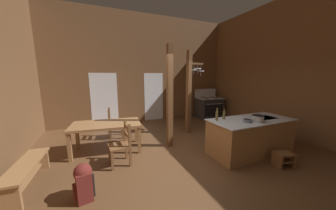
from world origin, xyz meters
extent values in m
cube|color=brown|center=(0.00, 0.00, -0.05)|extent=(8.21, 8.01, 0.10)
cube|color=brown|center=(0.00, 3.68, 2.21)|extent=(8.21, 0.14, 4.41)
cube|color=brown|center=(3.78, 0.00, 2.21)|extent=(0.14, 8.01, 4.41)
cube|color=white|center=(-1.67, 3.60, 1.02)|extent=(1.00, 0.01, 2.05)
cube|color=white|center=(0.37, 3.60, 1.02)|extent=(0.84, 0.01, 2.05)
cube|color=#9E7044|center=(1.56, -0.49, 0.43)|extent=(2.10, 0.91, 0.86)
cube|color=#B7BABF|center=(1.56, -0.49, 0.87)|extent=(2.16, 0.97, 0.02)
cube|color=black|center=(2.04, -0.49, 0.88)|extent=(0.52, 0.40, 0.00)
cube|color=black|center=(1.56, -0.06, 0.05)|extent=(2.00, 0.05, 0.10)
cube|color=#2E2E2E|center=(2.89, 2.98, 0.45)|extent=(1.13, 0.81, 0.90)
cube|color=black|center=(2.87, 2.59, 0.42)|extent=(0.93, 0.05, 0.52)
cylinder|color=#B7BABF|center=(2.87, 2.57, 0.70)|extent=(0.83, 0.06, 0.02)
cube|color=#B7BABF|center=(2.89, 2.98, 0.92)|extent=(1.17, 0.85, 0.03)
cube|color=#B7BABF|center=(2.90, 3.34, 1.12)|extent=(1.14, 0.09, 0.40)
cylinder|color=black|center=(3.13, 2.81, 0.94)|extent=(0.21, 0.21, 0.01)
cylinder|color=black|center=(2.64, 2.84, 0.94)|extent=(0.21, 0.21, 0.01)
cylinder|color=black|center=(3.14, 3.12, 0.94)|extent=(0.21, 0.21, 0.01)
cylinder|color=black|center=(2.65, 3.14, 0.94)|extent=(0.21, 0.21, 0.01)
cylinder|color=black|center=(3.20, 2.56, 0.82)|extent=(0.05, 0.03, 0.04)
cylinder|color=black|center=(2.98, 2.57, 0.82)|extent=(0.05, 0.03, 0.04)
cylinder|color=black|center=(2.76, 2.58, 0.82)|extent=(0.05, 0.03, 0.04)
cylinder|color=black|center=(2.54, 2.59, 0.82)|extent=(0.05, 0.03, 0.04)
cube|color=brown|center=(0.91, 1.51, 1.38)|extent=(0.16, 0.16, 2.76)
cube|color=brown|center=(1.16, 1.54, 2.34)|extent=(0.64, 0.16, 0.06)
cylinder|color=#B7BABF|center=(1.11, 1.54, 2.25)|extent=(0.01, 0.01, 0.19)
cylinder|color=#B7BABF|center=(1.11, 1.54, 2.14)|extent=(0.19, 0.19, 0.04)
cylinder|color=#B7BABF|center=(1.11, 1.54, 2.06)|extent=(0.02, 0.02, 0.14)
cylinder|color=#B7BABF|center=(1.26, 1.56, 2.27)|extent=(0.01, 0.01, 0.14)
cylinder|color=#B7BABF|center=(1.26, 1.56, 2.18)|extent=(0.27, 0.27, 0.04)
cylinder|color=#B7BABF|center=(1.26, 1.56, 2.10)|extent=(0.02, 0.02, 0.14)
cylinder|color=#B7BABF|center=(1.40, 1.57, 2.23)|extent=(0.01, 0.01, 0.22)
cylinder|color=#B7BABF|center=(1.40, 1.57, 2.10)|extent=(0.25, 0.25, 0.04)
cylinder|color=#B7BABF|center=(1.40, 1.57, 2.02)|extent=(0.02, 0.02, 0.14)
cube|color=brown|center=(-0.13, 0.72, 1.38)|extent=(0.14, 0.14, 2.76)
cube|color=brown|center=(1.72, -1.25, 0.28)|extent=(0.41, 0.35, 0.04)
cube|color=brown|center=(1.56, -1.21, 0.13)|extent=(0.10, 0.28, 0.26)
cube|color=brown|center=(1.88, -1.28, 0.13)|extent=(0.10, 0.28, 0.26)
cube|color=brown|center=(1.72, -1.25, 0.14)|extent=(0.37, 0.34, 0.03)
cube|color=#9E7044|center=(-1.76, 1.09, 0.71)|extent=(1.80, 1.10, 0.06)
cube|color=#9E7044|center=(-2.50, 1.57, 0.34)|extent=(0.09, 0.09, 0.68)
cube|color=#9E7044|center=(-0.93, 1.38, 0.34)|extent=(0.09, 0.09, 0.68)
cube|color=#9E7044|center=(-2.59, 0.80, 0.34)|extent=(0.09, 0.09, 0.68)
cube|color=#9E7044|center=(-1.03, 0.60, 0.34)|extent=(0.09, 0.09, 0.68)
cube|color=brown|center=(-1.44, 1.99, 0.43)|extent=(0.48, 0.48, 0.04)
cube|color=brown|center=(-1.23, 2.16, 0.21)|extent=(0.05, 0.05, 0.41)
cube|color=brown|center=(-1.27, 1.78, 0.21)|extent=(0.05, 0.05, 0.41)
cube|color=brown|center=(-1.61, 2.20, 0.47)|extent=(0.05, 0.05, 0.95)
cube|color=brown|center=(-1.65, 1.82, 0.47)|extent=(0.05, 0.05, 0.95)
cube|color=brown|center=(-1.63, 2.01, 0.84)|extent=(0.07, 0.38, 0.07)
cube|color=brown|center=(-1.63, 2.01, 0.65)|extent=(0.07, 0.38, 0.07)
cube|color=brown|center=(-1.56, 0.23, 0.43)|extent=(0.47, 0.47, 0.04)
cube|color=brown|center=(-1.74, 0.03, 0.21)|extent=(0.05, 0.05, 0.41)
cube|color=brown|center=(-1.77, 0.41, 0.21)|extent=(0.05, 0.05, 0.41)
cube|color=brown|center=(-1.36, 0.05, 0.47)|extent=(0.05, 0.05, 0.95)
cube|color=brown|center=(-1.39, 0.43, 0.47)|extent=(0.05, 0.05, 0.95)
cube|color=brown|center=(-1.37, 0.24, 0.84)|extent=(0.06, 0.38, 0.07)
cube|color=brown|center=(-1.37, 0.24, 0.65)|extent=(0.06, 0.38, 0.07)
cube|color=#9E7044|center=(-3.18, 0.08, 0.42)|extent=(0.45, 1.37, 0.04)
cube|color=#9E7044|center=(-3.22, -0.54, 0.20)|extent=(0.31, 0.08, 0.40)
cube|color=#9E7044|center=(-3.14, 0.69, 0.20)|extent=(0.31, 0.08, 0.40)
cube|color=#9E7044|center=(-3.18, 0.08, 0.12)|extent=(0.13, 1.15, 0.06)
cube|color=maroon|center=(-2.23, -0.64, 0.24)|extent=(0.27, 0.35, 0.48)
cube|color=maroon|center=(-2.36, -0.67, 0.17)|extent=(0.10, 0.23, 0.17)
cylinder|color=black|center=(-2.09, -0.72, 0.24)|extent=(0.05, 0.05, 0.38)
cylinder|color=black|center=(-2.13, -0.53, 0.24)|extent=(0.05, 0.05, 0.38)
sphere|color=maroon|center=(-2.23, -0.64, 0.46)|extent=(0.32, 0.32, 0.27)
cylinder|color=#B7BABF|center=(1.50, -0.71, 0.96)|extent=(0.25, 0.25, 0.15)
cylinder|color=black|center=(1.50, -0.71, 1.04)|extent=(0.26, 0.26, 0.01)
cylinder|color=#B7BABF|center=(1.36, -0.71, 1.00)|extent=(0.05, 0.02, 0.02)
cylinder|color=#B7BABF|center=(1.64, -0.71, 1.00)|extent=(0.05, 0.02, 0.02)
cylinder|color=slate|center=(1.25, -0.64, 0.92)|extent=(0.19, 0.19, 0.07)
cylinder|color=black|center=(1.25, -0.64, 0.95)|extent=(0.16, 0.16, 0.00)
cylinder|color=brown|center=(0.69, -0.23, 1.00)|extent=(0.06, 0.06, 0.23)
cylinder|color=brown|center=(0.69, -0.23, 1.15)|extent=(0.02, 0.02, 0.08)
cylinder|color=brown|center=(0.94, -0.20, 0.98)|extent=(0.06, 0.06, 0.20)
cylinder|color=brown|center=(0.94, -0.20, 1.11)|extent=(0.03, 0.03, 0.07)
camera|label=1|loc=(-1.95, -3.41, 1.96)|focal=18.04mm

